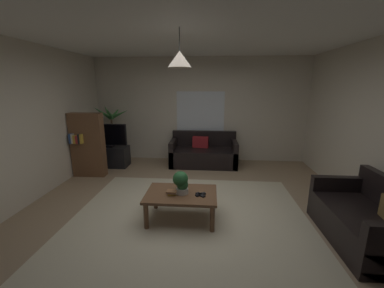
# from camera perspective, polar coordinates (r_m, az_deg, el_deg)

# --- Properties ---
(floor) EXTENTS (5.49, 5.71, 0.02)m
(floor) POSITION_cam_1_polar(r_m,az_deg,el_deg) (3.93, -0.36, -16.25)
(floor) COLOR #9E8466
(floor) RESTS_ON ground
(rug) EXTENTS (3.57, 3.14, 0.01)m
(rug) POSITION_cam_1_polar(r_m,az_deg,el_deg) (3.75, -0.63, -17.59)
(rug) COLOR beige
(rug) RESTS_ON ground
(wall_back) EXTENTS (5.61, 0.06, 2.67)m
(wall_back) POSITION_cam_1_polar(r_m,az_deg,el_deg) (6.31, 1.87, 8.13)
(wall_back) COLOR beige
(wall_back) RESTS_ON ground
(wall_left) EXTENTS (0.06, 5.71, 2.67)m
(wall_left) POSITION_cam_1_polar(r_m,az_deg,el_deg) (4.61, -37.24, 3.23)
(wall_left) COLOR beige
(wall_left) RESTS_ON ground
(ceiling) EXTENTS (5.49, 5.71, 0.02)m
(ceiling) POSITION_cam_1_polar(r_m,az_deg,el_deg) (3.48, -0.43, 25.82)
(ceiling) COLOR white
(window_pane) EXTENTS (1.24, 0.01, 1.20)m
(window_pane) POSITION_cam_1_polar(r_m,az_deg,el_deg) (6.29, 2.00, 7.02)
(window_pane) COLOR white
(couch_under_window) EXTENTS (1.65, 0.80, 0.82)m
(couch_under_window) POSITION_cam_1_polar(r_m,az_deg,el_deg) (6.02, 2.78, -2.45)
(couch_under_window) COLOR black
(couch_under_window) RESTS_ON ground
(couch_right_side) EXTENTS (0.80, 1.38, 0.82)m
(couch_right_side) POSITION_cam_1_polar(r_m,az_deg,el_deg) (3.86, 36.25, -14.91)
(couch_right_side) COLOR black
(couch_right_side) RESTS_ON ground
(coffee_table) EXTENTS (1.04, 0.69, 0.42)m
(coffee_table) POSITION_cam_1_polar(r_m,az_deg,el_deg) (3.61, -2.59, -12.53)
(coffee_table) COLOR brown
(coffee_table) RESTS_ON ground
(book_on_table_0) EXTENTS (0.14, 0.12, 0.02)m
(book_on_table_0) POSITION_cam_1_polar(r_m,az_deg,el_deg) (3.53, -4.83, -11.81)
(book_on_table_0) COLOR gold
(book_on_table_0) RESTS_ON coffee_table
(book_on_table_1) EXTENTS (0.15, 0.10, 0.02)m
(book_on_table_1) POSITION_cam_1_polar(r_m,az_deg,el_deg) (3.53, -4.78, -11.43)
(book_on_table_1) COLOR beige
(book_on_table_1) RESTS_ON coffee_table
(book_on_table_2) EXTENTS (0.15, 0.12, 0.02)m
(book_on_table_2) POSITION_cam_1_polar(r_m,az_deg,el_deg) (3.51, -4.90, -11.21)
(book_on_table_2) COLOR #99663F
(book_on_table_2) RESTS_ON coffee_table
(remote_on_table_0) EXTENTS (0.16, 0.13, 0.02)m
(remote_on_table_0) POSITION_cam_1_polar(r_m,az_deg,el_deg) (3.51, 2.05, -11.96)
(remote_on_table_0) COLOR black
(remote_on_table_0) RESTS_ON coffee_table
(remote_on_table_1) EXTENTS (0.15, 0.15, 0.02)m
(remote_on_table_1) POSITION_cam_1_polar(r_m,az_deg,el_deg) (3.50, 2.04, -12.07)
(remote_on_table_1) COLOR black
(remote_on_table_1) RESTS_ON coffee_table
(potted_plant_on_table) EXTENTS (0.22, 0.22, 0.34)m
(potted_plant_on_table) POSITION_cam_1_polar(r_m,az_deg,el_deg) (3.50, -2.61, -9.08)
(potted_plant_on_table) COLOR beige
(potted_plant_on_table) RESTS_ON coffee_table
(tv_stand) EXTENTS (0.90, 0.44, 0.50)m
(tv_stand) POSITION_cam_1_polar(r_m,az_deg,el_deg) (6.27, -19.05, -2.81)
(tv_stand) COLOR black
(tv_stand) RESTS_ON ground
(tv) EXTENTS (0.92, 0.16, 0.57)m
(tv) POSITION_cam_1_polar(r_m,az_deg,el_deg) (6.12, -19.52, 2.01)
(tv) COLOR black
(tv) RESTS_ON tv_stand
(potted_palm_corner) EXTENTS (0.84, 0.92, 1.50)m
(potted_palm_corner) POSITION_cam_1_polar(r_m,az_deg,el_deg) (6.57, -18.41, 1.69)
(potted_palm_corner) COLOR #B77051
(potted_palm_corner) RESTS_ON ground
(bookshelf_corner) EXTENTS (0.70, 0.31, 1.40)m
(bookshelf_corner) POSITION_cam_1_polar(r_m,az_deg,el_deg) (5.66, -23.76, -0.19)
(bookshelf_corner) COLOR brown
(bookshelf_corner) RESTS_ON ground
(pendant_lamp) EXTENTS (0.31, 0.31, 0.49)m
(pendant_lamp) POSITION_cam_1_polar(r_m,az_deg,el_deg) (3.25, -2.98, 19.64)
(pendant_lamp) COLOR black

